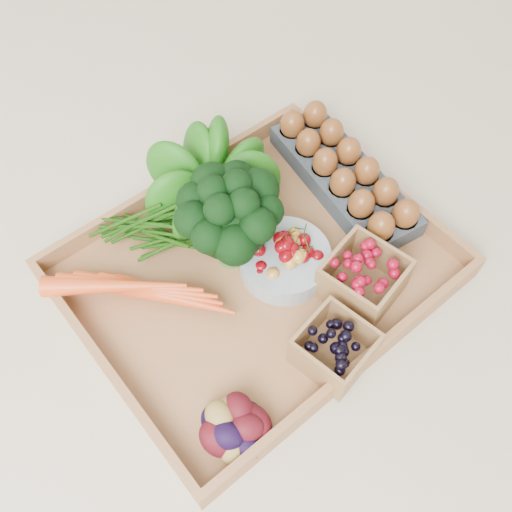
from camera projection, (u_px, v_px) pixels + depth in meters
ground at (256, 276)px, 0.92m from camera, size 4.00×4.00×0.00m
tray at (256, 274)px, 0.91m from camera, size 0.55×0.45×0.01m
carrots at (146, 290)px, 0.86m from camera, size 0.21×0.15×0.05m
lettuce at (215, 179)px, 0.91m from camera, size 0.15×0.15×0.15m
broccoli at (231, 234)px, 0.87m from camera, size 0.16×0.16×0.13m
cherry_bowl at (284, 260)px, 0.89m from camera, size 0.14×0.14×0.04m
egg_carton at (343, 179)px, 0.98m from camera, size 0.16×0.32×0.04m
potatoes at (233, 421)px, 0.74m from camera, size 0.12×0.12×0.07m
punnet_blackberry at (335, 348)px, 0.80m from camera, size 0.11×0.11×0.07m
punnet_raspberry at (363, 278)px, 0.85m from camera, size 0.13×0.13×0.07m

